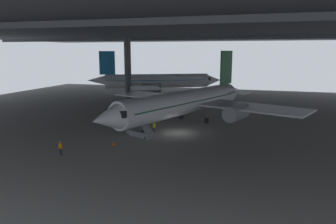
{
  "coord_description": "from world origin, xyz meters",
  "views": [
    {
      "loc": [
        11.1,
        -41.0,
        11.11
      ],
      "look_at": [
        -1.93,
        1.83,
        2.53
      ],
      "focal_mm": 33.77,
      "sensor_mm": 36.0,
      "label": 1
    }
  ],
  "objects_px": {
    "crew_worker_near_nose": "(60,147)",
    "traffic_cone_orange": "(113,144)",
    "airplane_main": "(187,102)",
    "airplane_distant": "(155,81)",
    "crew_worker_by_stairs": "(154,127)",
    "boarding_stairs": "(140,131)",
    "baggage_tug": "(183,107)"
  },
  "relations": [
    {
      "from": "boarding_stairs",
      "to": "crew_worker_near_nose",
      "type": "relative_size",
      "value": 2.96
    },
    {
      "from": "crew_worker_near_nose",
      "to": "boarding_stairs",
      "type": "bearing_deg",
      "value": 62.17
    },
    {
      "from": "crew_worker_by_stairs",
      "to": "airplane_distant",
      "type": "xyz_separation_m",
      "value": [
        -13.77,
        39.74,
        2.42
      ]
    },
    {
      "from": "crew_worker_near_nose",
      "to": "baggage_tug",
      "type": "relative_size",
      "value": 0.62
    },
    {
      "from": "crew_worker_by_stairs",
      "to": "baggage_tug",
      "type": "xyz_separation_m",
      "value": [
        -0.67,
        18.73,
        -0.47
      ]
    },
    {
      "from": "crew_worker_near_nose",
      "to": "traffic_cone_orange",
      "type": "bearing_deg",
      "value": 50.03
    },
    {
      "from": "boarding_stairs",
      "to": "traffic_cone_orange",
      "type": "bearing_deg",
      "value": -103.81
    },
    {
      "from": "airplane_distant",
      "to": "traffic_cone_orange",
      "type": "distance_m",
      "value": 47.99
    },
    {
      "from": "crew_worker_by_stairs",
      "to": "baggage_tug",
      "type": "distance_m",
      "value": 18.75
    },
    {
      "from": "crew_worker_near_nose",
      "to": "airplane_distant",
      "type": "relative_size",
      "value": 0.05
    },
    {
      "from": "airplane_distant",
      "to": "crew_worker_near_nose",
      "type": "bearing_deg",
      "value": -82.18
    },
    {
      "from": "crew_worker_near_nose",
      "to": "baggage_tug",
      "type": "distance_m",
      "value": 30.92
    },
    {
      "from": "boarding_stairs",
      "to": "crew_worker_by_stairs",
      "type": "distance_m",
      "value": 2.22
    },
    {
      "from": "crew_worker_by_stairs",
      "to": "airplane_distant",
      "type": "bearing_deg",
      "value": 109.11
    },
    {
      "from": "baggage_tug",
      "to": "traffic_cone_orange",
      "type": "bearing_deg",
      "value": -94.65
    },
    {
      "from": "crew_worker_by_stairs",
      "to": "airplane_distant",
      "type": "distance_m",
      "value": 42.13
    },
    {
      "from": "crew_worker_by_stairs",
      "to": "traffic_cone_orange",
      "type": "distance_m",
      "value": 7.42
    },
    {
      "from": "boarding_stairs",
      "to": "baggage_tug",
      "type": "xyz_separation_m",
      "value": [
        0.8,
        20.37,
        -0.2
      ]
    },
    {
      "from": "airplane_distant",
      "to": "baggage_tug",
      "type": "xyz_separation_m",
      "value": [
        13.1,
        -21.02,
        -2.88
      ]
    },
    {
      "from": "crew_worker_near_nose",
      "to": "crew_worker_by_stairs",
      "type": "relative_size",
      "value": 0.9
    },
    {
      "from": "crew_worker_by_stairs",
      "to": "airplane_distant",
      "type": "height_order",
      "value": "airplane_distant"
    },
    {
      "from": "airplane_main",
      "to": "airplane_distant",
      "type": "relative_size",
      "value": 1.02
    },
    {
      "from": "boarding_stairs",
      "to": "airplane_distant",
      "type": "distance_m",
      "value": 43.26
    },
    {
      "from": "crew_worker_by_stairs",
      "to": "traffic_cone_orange",
      "type": "height_order",
      "value": "crew_worker_by_stairs"
    },
    {
      "from": "airplane_main",
      "to": "crew_worker_by_stairs",
      "type": "relative_size",
      "value": 19.9
    },
    {
      "from": "traffic_cone_orange",
      "to": "crew_worker_by_stairs",
      "type": "bearing_deg",
      "value": 68.17
    },
    {
      "from": "airplane_main",
      "to": "airplane_distant",
      "type": "bearing_deg",
      "value": 117.07
    },
    {
      "from": "crew_worker_by_stairs",
      "to": "baggage_tug",
      "type": "bearing_deg",
      "value": 92.04
    },
    {
      "from": "boarding_stairs",
      "to": "airplane_main",
      "type": "bearing_deg",
      "value": 64.93
    },
    {
      "from": "crew_worker_by_stairs",
      "to": "traffic_cone_orange",
      "type": "relative_size",
      "value": 2.89
    },
    {
      "from": "boarding_stairs",
      "to": "crew_worker_by_stairs",
      "type": "xyz_separation_m",
      "value": [
        1.47,
        1.65,
        0.27
      ]
    },
    {
      "from": "airplane_main",
      "to": "traffic_cone_orange",
      "type": "bearing_deg",
      "value": -111.14
    }
  ]
}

